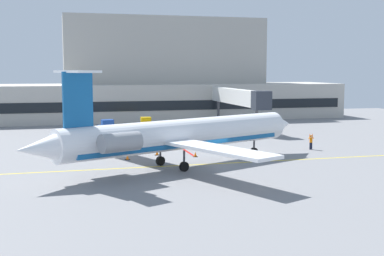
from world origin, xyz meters
name	(u,v)px	position (x,y,z in m)	size (l,w,h in m)	color
ground	(216,164)	(0.00, 0.00, -0.05)	(120.00, 120.00, 0.11)	slate
terminal_building	(158,80)	(3.67, 49.00, 7.32)	(72.41, 16.50, 19.26)	#B7B2A8
jet_bridge_west	(239,97)	(12.54, 28.14, 4.94)	(2.40, 22.20, 6.31)	silver
regional_jet	(178,135)	(-4.11, -0.89, 3.12)	(29.79, 24.71, 9.22)	white
baggage_tug	(107,126)	(-8.05, 29.34, 0.86)	(2.59, 3.59, 1.85)	#1E4CB2
pushback_tractor	(146,126)	(-2.38, 27.08, 0.98)	(2.09, 3.40, 2.19)	#E5B20C
belt_loader	(157,130)	(-1.81, 21.93, 0.86)	(2.72, 3.28, 1.89)	#E5B20C
marshaller	(311,142)	(13.37, 5.72, 0.93)	(0.82, 0.34, 1.84)	#191E33
safety_cone_alpha	(157,153)	(-4.73, 6.44, 0.25)	(0.47, 0.47, 0.55)	orange
safety_cone_bravo	(195,154)	(-0.96, 4.39, 0.25)	(0.47, 0.47, 0.55)	orange
safety_cone_charlie	(127,157)	(-8.22, 4.49, 0.25)	(0.47, 0.47, 0.55)	orange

